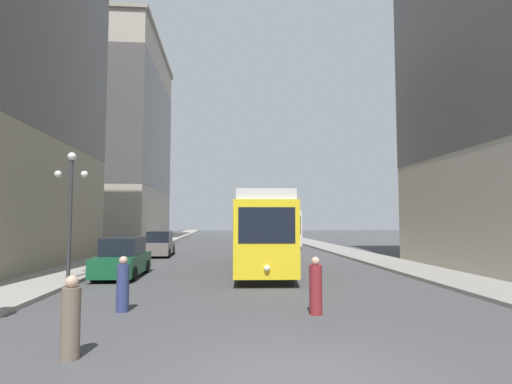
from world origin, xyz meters
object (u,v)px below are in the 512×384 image
at_px(parked_car_left_mid, 160,245).
at_px(pedestrian_crossing_far, 71,320).
at_px(transit_bus, 279,227).
at_px(streetcar, 259,230).
at_px(lamp_post_left_near, 71,195).
at_px(pedestrian_on_sidewalk, 123,286).
at_px(pedestrian_crossing_near, 316,287).
at_px(parked_car_left_near, 123,259).

relative_size(parked_car_left_mid, pedestrian_crossing_far, 2.95).
height_order(transit_bus, pedestrian_crossing_far, transit_bus).
relative_size(transit_bus, pedestrian_crossing_far, 7.71).
bearing_deg(parked_car_left_mid, streetcar, -50.25).
distance_m(pedestrian_crossing_far, lamp_post_left_near, 11.02).
distance_m(pedestrian_crossing_far, pedestrian_on_sidewalk, 4.02).
distance_m(parked_car_left_mid, lamp_post_left_near, 13.06).
bearing_deg(lamp_post_left_near, streetcar, 29.01).
distance_m(pedestrian_crossing_near, pedestrian_on_sidewalk, 5.54).
height_order(transit_bus, lamp_post_left_near, lamp_post_left_near).
relative_size(transit_bus, pedestrian_crossing_near, 7.58).
relative_size(parked_car_left_near, lamp_post_left_near, 0.84).
relative_size(streetcar, lamp_post_left_near, 2.71).
height_order(streetcar, pedestrian_crossing_near, streetcar).
distance_m(streetcar, pedestrian_crossing_far, 15.57).
bearing_deg(parked_car_left_mid, transit_bus, 46.13).
bearing_deg(pedestrian_crossing_far, pedestrian_crossing_near, 160.08).
bearing_deg(pedestrian_crossing_far, transit_bus, -154.94).
bearing_deg(pedestrian_on_sidewalk, pedestrian_crossing_far, -143.31).
bearing_deg(lamp_post_left_near, pedestrian_crossing_far, -69.63).
xyz_separation_m(parked_car_left_near, parked_car_left_mid, (-0.00, 11.08, 0.00)).
bearing_deg(pedestrian_on_sidewalk, lamp_post_left_near, 68.73).
distance_m(transit_bus, pedestrian_on_sidewalk, 31.07).
height_order(pedestrian_on_sidewalk, lamp_post_left_near, lamp_post_left_near).
xyz_separation_m(streetcar, parked_car_left_mid, (-6.71, 7.83, -1.26)).
distance_m(pedestrian_crossing_near, pedestrian_crossing_far, 6.38).
relative_size(parked_car_left_mid, lamp_post_left_near, 0.86).
height_order(parked_car_left_mid, lamp_post_left_near, lamp_post_left_near).
xyz_separation_m(streetcar, lamp_post_left_near, (-8.60, -4.77, 1.62)).
xyz_separation_m(transit_bus, pedestrian_crossing_near, (-3.25, -30.58, -1.20)).
height_order(transit_bus, parked_car_left_mid, transit_bus).
distance_m(pedestrian_on_sidewalk, lamp_post_left_near, 7.59).
relative_size(pedestrian_crossing_far, lamp_post_left_near, 0.29).
height_order(pedestrian_crossing_far, pedestrian_on_sidewalk, pedestrian_on_sidewalk).
bearing_deg(pedestrian_on_sidewalk, streetcar, 12.09).
bearing_deg(lamp_post_left_near, pedestrian_on_sidewalk, -58.02).
height_order(parked_car_left_near, pedestrian_crossing_far, parked_car_left_near).
xyz_separation_m(transit_bus, pedestrian_crossing_far, (-8.74, -33.82, -1.21)).
distance_m(transit_bus, parked_car_left_mid, 15.47).
bearing_deg(parked_car_left_near, streetcar, 26.53).
distance_m(parked_car_left_near, parked_car_left_mid, 11.08).
bearing_deg(parked_car_left_mid, pedestrian_on_sidewalk, -85.30).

